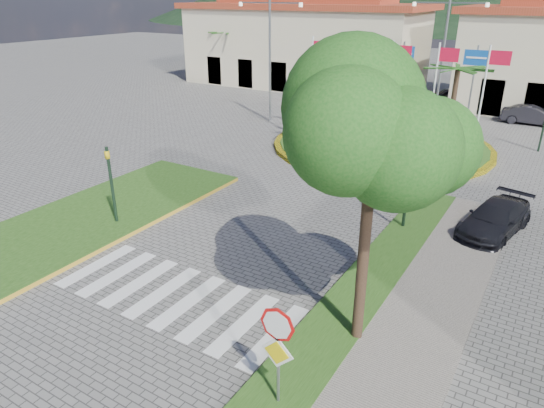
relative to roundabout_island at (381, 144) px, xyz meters
The scene contains 18 objects.
ground 22.00m from the roundabout_island, 90.01° to the right, with size 160.00×160.00×0.00m, color slate.
verge_right 20.57m from the roundabout_island, 76.52° to the right, with size 1.60×28.00×0.18m, color #234914.
median_left 17.27m from the roundabout_island, 112.12° to the right, with size 5.00×14.00×0.18m, color #234914.
crosswalk 18.00m from the roundabout_island, 90.01° to the right, with size 8.00×3.00×0.01m, color silver.
roundabout_island is the anchor object (origin of this frame).
stop_sign 20.69m from the roundabout_island, 76.27° to the right, with size 0.80×0.11×2.65m.
deciduous_tree 18.55m from the roundabout_island, 72.09° to the right, with size 3.60×3.60×6.80m.
traffic_light_left 16.45m from the roundabout_island, 108.56° to the right, with size 0.15×0.18×3.20m.
traffic_light_right 11.11m from the roundabout_island, 65.79° to the right, with size 0.15×0.18×3.20m.
direction_sign_west 9.79m from the roundabout_island, 102.60° to the left, with size 1.60×0.14×5.20m.
direction_sign_east 10.04m from the roundabout_island, 71.53° to the left, with size 1.60×0.14×5.20m.
street_lamp_centre 9.15m from the roundabout_island, 82.91° to the left, with size 4.80×0.16×8.00m.
street_lamp_west 10.19m from the roundabout_island, 167.47° to the left, with size 4.80×0.16×8.00m.
building_left 21.59m from the roundabout_island, 131.19° to the left, with size 23.32×9.54×8.05m.
white_van 10.46m from the roundabout_island, 128.38° to the left, with size 1.86×4.03×1.12m, color silver.
car_dark_a 14.50m from the roundabout_island, 86.19° to the left, with size 1.53×3.79×1.29m, color black.
car_dark_b 12.73m from the roundabout_island, 57.14° to the left, with size 1.34×3.85×1.27m, color black.
car_side_right 11.32m from the roundabout_island, 48.48° to the right, with size 1.68×4.13×1.20m, color black.
Camera 1 is at (9.00, -4.90, 8.40)m, focal length 32.00 mm.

